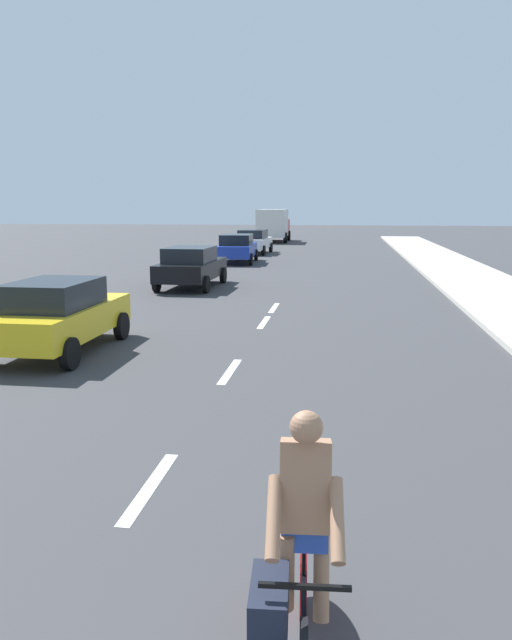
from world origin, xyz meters
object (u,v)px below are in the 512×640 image
(cyclist, at_px, (297,555))
(parked_car_blue, at_px, (237,248))
(parked_car_yellow, at_px, (58,314))
(delivery_truck, at_px, (273,224))
(parked_car_black, at_px, (191,266))
(parked_car_white, at_px, (253,241))

(cyclist, xyz_separation_m, parked_car_blue, (-5.59, 29.55, 0.01))
(cyclist, distance_m, parked_car_blue, 30.08)
(parked_car_yellow, xyz_separation_m, delivery_truck, (-0.10, 41.06, 0.67))
(parked_car_yellow, relative_size, parked_car_black, 0.92)
(parked_car_black, xyz_separation_m, parked_car_blue, (-0.04, 10.41, -0.00))
(parked_car_black, distance_m, delivery_truck, 30.33)
(cyclist, height_order, parked_car_black, cyclist)
(parked_car_black, height_order, delivery_truck, delivery_truck)
(parked_car_black, height_order, parked_car_blue, same)
(cyclist, relative_size, parked_car_yellow, 0.44)
(parked_car_yellow, bearing_deg, delivery_truck, 90.28)
(parked_car_blue, bearing_deg, parked_car_white, 87.74)
(parked_car_white, bearing_deg, parked_car_blue, -87.33)
(delivery_truck, bearing_deg, parked_car_black, -90.48)
(parked_car_blue, distance_m, parked_car_white, 6.62)
(parked_car_black, relative_size, parked_car_blue, 1.00)
(parked_car_yellow, height_order, parked_car_white, same)
(parked_car_black, height_order, parked_car_white, same)
(parked_car_blue, xyz_separation_m, delivery_truck, (-0.28, 19.91, 0.66))
(parked_car_blue, bearing_deg, cyclist, -82.09)
(parked_car_black, bearing_deg, delivery_truck, 91.38)
(parked_car_blue, bearing_deg, parked_car_black, -92.61)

